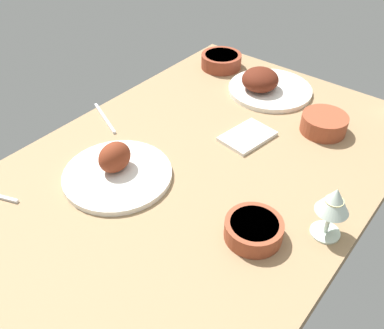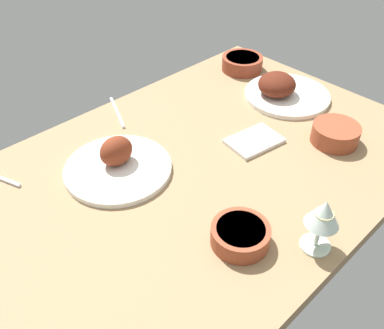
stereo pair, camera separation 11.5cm
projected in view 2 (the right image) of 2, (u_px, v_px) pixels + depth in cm
name	position (u px, v px, depth cm)	size (l,w,h in cm)	color
dining_table	(192.00, 176.00, 117.30)	(140.00, 90.00, 4.00)	#937551
plate_near_viewer	(282.00, 90.00, 143.89)	(29.06, 29.06, 9.01)	white
plate_far_side	(118.00, 164.00, 114.81)	(29.29, 29.29, 9.59)	white
bowl_onions	(242.00, 63.00, 159.85)	(15.28, 15.28, 5.28)	brown
bowl_cream	(335.00, 133.00, 124.22)	(13.89, 13.89, 5.61)	brown
bowl_pasta	(240.00, 234.00, 94.91)	(13.50, 13.50, 4.65)	brown
wine_glass	(323.00, 216.00, 89.32)	(7.60, 7.60, 14.00)	silver
folded_napkin	(254.00, 141.00, 125.36)	(15.74, 10.76, 1.20)	white
spoon_loose	(117.00, 112.00, 137.82)	(18.55, 0.90, 0.80)	silver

